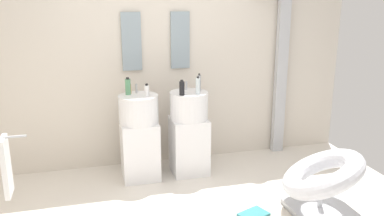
# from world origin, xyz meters

# --- Properties ---
(rear_partition) EXTENTS (4.80, 0.10, 2.60)m
(rear_partition) POSITION_xyz_m (0.00, 1.65, 1.30)
(rear_partition) COLOR beige
(rear_partition) RESTS_ON ground_plane
(pedestal_sink_left) EXTENTS (0.43, 0.43, 1.05)m
(pedestal_sink_left) POSITION_xyz_m (-0.28, 1.17, 0.49)
(pedestal_sink_left) COLOR white
(pedestal_sink_left) RESTS_ON ground_plane
(pedestal_sink_right) EXTENTS (0.43, 0.43, 1.05)m
(pedestal_sink_right) POSITION_xyz_m (0.28, 1.17, 0.49)
(pedestal_sink_right) COLOR white
(pedestal_sink_right) RESTS_ON ground_plane
(vanity_mirror_left) EXTENTS (0.22, 0.03, 0.65)m
(vanity_mirror_left) POSITION_xyz_m (-0.28, 1.58, 1.48)
(vanity_mirror_left) COLOR #8C9EA8
(vanity_mirror_right) EXTENTS (0.22, 0.03, 0.65)m
(vanity_mirror_right) POSITION_xyz_m (0.28, 1.58, 1.48)
(vanity_mirror_right) COLOR #8C9EA8
(shower_column) EXTENTS (0.49, 0.24, 2.05)m
(shower_column) POSITION_xyz_m (1.56, 1.53, 1.08)
(shower_column) COLOR #B7BABF
(shower_column) RESTS_ON ground_plane
(lounge_chair) EXTENTS (1.07, 1.07, 0.65)m
(lounge_chair) POSITION_xyz_m (1.24, -0.04, 0.35)
(lounge_chair) COLOR #B7BABF
(lounge_chair) RESTS_ON ground_plane
(towel_rack) EXTENTS (0.37, 0.22, 0.95)m
(towel_rack) POSITION_xyz_m (-1.51, 0.27, 0.63)
(towel_rack) COLOR #B7BABF
(towel_rack) RESTS_ON ground_plane
(magazine_teal) EXTENTS (0.31, 0.27, 0.02)m
(magazine_teal) POSITION_xyz_m (0.61, 0.06, 0.02)
(magazine_teal) COLOR teal
(magazine_teal) RESTS_ON area_rug
(soap_bottle_white) EXTENTS (0.05, 0.05, 0.14)m
(soap_bottle_white) POSITION_xyz_m (-0.20, 1.10, 1.02)
(soap_bottle_white) COLOR white
(soap_bottle_white) RESTS_ON pedestal_sink_left
(soap_bottle_grey) EXTENTS (0.04, 0.04, 0.19)m
(soap_bottle_grey) POSITION_xyz_m (0.41, 1.22, 1.04)
(soap_bottle_grey) COLOR #99999E
(soap_bottle_grey) RESTS_ON pedestal_sink_right
(soap_bottle_amber) EXTENTS (0.06, 0.06, 0.13)m
(soap_bottle_amber) POSITION_xyz_m (-0.37, 1.27, 1.01)
(soap_bottle_amber) COLOR #C68C38
(soap_bottle_amber) RESTS_ON pedestal_sink_left
(soap_bottle_black) EXTENTS (0.06, 0.06, 0.17)m
(soap_bottle_black) POSITION_xyz_m (0.18, 1.06, 1.03)
(soap_bottle_black) COLOR black
(soap_bottle_black) RESTS_ON pedestal_sink_right
(soap_bottle_green) EXTENTS (0.06, 0.06, 0.19)m
(soap_bottle_green) POSITION_xyz_m (-0.38, 1.24, 1.04)
(soap_bottle_green) COLOR #59996B
(soap_bottle_green) RESTS_ON pedestal_sink_left
(soap_bottle_clear) EXTENTS (0.05, 0.05, 0.20)m
(soap_bottle_clear) POSITION_xyz_m (0.35, 1.05, 1.04)
(soap_bottle_clear) COLOR silver
(soap_bottle_clear) RESTS_ON pedestal_sink_right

